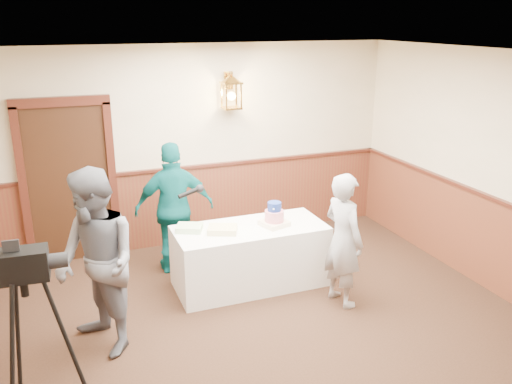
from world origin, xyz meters
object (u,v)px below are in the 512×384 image
(baker, at_px, (343,240))
(assistant_p, at_px, (175,208))
(sheet_cake_green, at_px, (189,228))
(interviewer, at_px, (97,263))
(sheet_cake_yellow, at_px, (223,230))
(tv_camera_rig, at_px, (34,354))
(display_table, at_px, (250,256))
(tiered_cake, at_px, (274,216))

(baker, xyz_separation_m, assistant_p, (-1.56, 1.51, 0.07))
(sheet_cake_green, bearing_deg, assistant_p, 93.92)
(interviewer, xyz_separation_m, baker, (2.63, -0.04, -0.15))
(sheet_cake_yellow, xyz_separation_m, baker, (1.17, -0.74, -0.01))
(sheet_cake_yellow, bearing_deg, assistant_p, 116.72)
(tv_camera_rig, bearing_deg, interviewer, 62.89)
(interviewer, xyz_separation_m, tv_camera_rig, (-0.57, -0.97, -0.22))
(sheet_cake_green, xyz_separation_m, assistant_p, (-0.04, 0.58, 0.06))
(sheet_cake_yellow, distance_m, baker, 1.38)
(display_table, relative_size, tv_camera_rig, 1.16)
(tv_camera_rig, bearing_deg, assistant_p, 59.25)
(sheet_cake_yellow, relative_size, interviewer, 0.18)
(baker, height_order, tv_camera_rig, tv_camera_rig)
(tiered_cake, bearing_deg, display_table, 169.34)
(interviewer, bearing_deg, sheet_cake_green, 106.93)
(sheet_cake_yellow, xyz_separation_m, tv_camera_rig, (-2.04, -1.68, -0.09))
(sheet_cake_green, bearing_deg, display_table, -12.28)
(sheet_cake_green, height_order, baker, baker)
(display_table, xyz_separation_m, tv_camera_rig, (-2.39, -1.71, 0.32))
(tiered_cake, relative_size, sheet_cake_green, 1.22)
(display_table, distance_m, sheet_cake_green, 0.82)
(tv_camera_rig, bearing_deg, display_table, 38.94)
(tiered_cake, xyz_separation_m, assistant_p, (-1.03, 0.79, -0.02))
(sheet_cake_yellow, height_order, tv_camera_rig, tv_camera_rig)
(tiered_cake, xyz_separation_m, sheet_cake_green, (-0.99, 0.21, -0.08))
(display_table, height_order, sheet_cake_green, sheet_cake_green)
(assistant_p, bearing_deg, tv_camera_rig, 61.46)
(tiered_cake, relative_size, tv_camera_rig, 0.23)
(sheet_cake_green, distance_m, interviewer, 1.44)
(display_table, height_order, assistant_p, assistant_p)
(display_table, bearing_deg, interviewer, -157.92)
(sheet_cake_yellow, bearing_deg, baker, -32.33)
(sheet_cake_green, distance_m, assistant_p, 0.58)
(assistant_p, bearing_deg, sheet_cake_green, 99.45)
(baker, distance_m, tv_camera_rig, 3.34)
(interviewer, xyz_separation_m, assistant_p, (1.08, 1.47, -0.07))
(assistant_p, bearing_deg, baker, 141.46)
(sheet_cake_green, bearing_deg, tv_camera_rig, -132.24)
(interviewer, relative_size, tv_camera_rig, 1.18)
(sheet_cake_yellow, bearing_deg, tiered_cake, -1.77)
(interviewer, height_order, baker, interviewer)
(display_table, bearing_deg, tiered_cake, -10.66)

